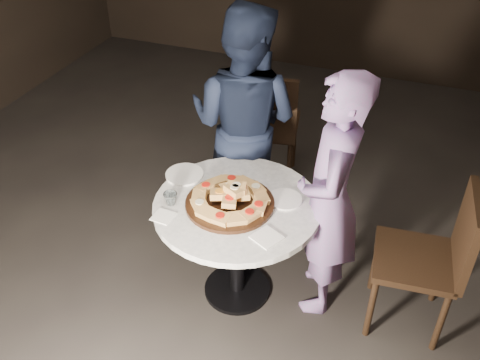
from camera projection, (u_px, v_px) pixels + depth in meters
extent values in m
plane|color=black|center=(227.00, 286.00, 3.46)|extent=(7.00, 7.00, 0.00)
cylinder|color=black|center=(237.00, 288.00, 3.43)|extent=(0.48, 0.48, 0.03)
cylinder|color=black|center=(237.00, 250.00, 3.22)|extent=(0.10, 0.10, 0.66)
cylinder|color=silver|center=(237.00, 206.00, 3.02)|extent=(1.10, 1.10, 0.04)
cylinder|color=black|center=(230.00, 203.00, 3.00)|extent=(0.54, 0.54, 0.02)
cube|color=tan|center=(259.00, 207.00, 2.92)|extent=(0.09, 0.11, 0.05)
cylinder|color=red|center=(259.00, 204.00, 2.91)|extent=(0.05, 0.05, 0.01)
cube|color=tan|center=(261.00, 198.00, 2.99)|extent=(0.13, 0.13, 0.05)
cube|color=tan|center=(256.00, 189.00, 3.05)|extent=(0.13, 0.13, 0.05)
cylinder|color=beige|center=(256.00, 186.00, 3.04)|extent=(0.07, 0.07, 0.01)
cube|color=tan|center=(245.00, 183.00, 3.10)|extent=(0.13, 0.11, 0.05)
cube|color=tan|center=(232.00, 181.00, 3.12)|extent=(0.12, 0.10, 0.05)
cylinder|color=red|center=(232.00, 178.00, 3.10)|extent=(0.06, 0.06, 0.01)
cube|color=tan|center=(218.00, 182.00, 3.10)|extent=(0.13, 0.13, 0.05)
cube|color=tan|center=(206.00, 188.00, 3.06)|extent=(0.12, 0.13, 0.05)
cylinder|color=red|center=(206.00, 185.00, 3.05)|extent=(0.07, 0.07, 0.01)
cube|color=tan|center=(200.00, 196.00, 3.00)|extent=(0.11, 0.13, 0.05)
cube|color=tan|center=(200.00, 205.00, 2.93)|extent=(0.13, 0.13, 0.05)
cylinder|color=beige|center=(200.00, 202.00, 2.92)|extent=(0.07, 0.07, 0.01)
cube|color=tan|center=(207.00, 213.00, 2.88)|extent=(0.12, 0.11, 0.05)
cube|color=tan|center=(220.00, 218.00, 2.84)|extent=(0.11, 0.09, 0.05)
cylinder|color=red|center=(220.00, 215.00, 2.83)|extent=(0.05, 0.05, 0.01)
cube|color=tan|center=(236.00, 219.00, 2.84)|extent=(0.13, 0.13, 0.05)
cube|color=tan|center=(250.00, 215.00, 2.87)|extent=(0.12, 0.13, 0.05)
cylinder|color=red|center=(250.00, 211.00, 2.86)|extent=(0.07, 0.07, 0.01)
cube|color=tan|center=(240.00, 194.00, 2.96)|extent=(0.13, 0.12, 0.04)
cylinder|color=#2D6B1E|center=(240.00, 191.00, 2.94)|extent=(0.07, 0.07, 0.01)
cube|color=tan|center=(230.00, 188.00, 3.00)|extent=(0.13, 0.13, 0.04)
cylinder|color=beige|center=(230.00, 185.00, 2.99)|extent=(0.07, 0.07, 0.01)
cube|color=tan|center=(220.00, 194.00, 2.96)|extent=(0.13, 0.11, 0.05)
cylinder|color=orange|center=(220.00, 191.00, 2.95)|extent=(0.06, 0.06, 0.01)
cube|color=tan|center=(229.00, 201.00, 2.91)|extent=(0.11, 0.12, 0.04)
cylinder|color=red|center=(229.00, 197.00, 2.90)|extent=(0.06, 0.06, 0.01)
cube|color=tan|center=(236.00, 188.00, 2.95)|extent=(0.12, 0.10, 0.04)
cylinder|color=beige|center=(236.00, 185.00, 2.93)|extent=(0.06, 0.06, 0.01)
cube|color=tan|center=(235.00, 190.00, 2.93)|extent=(0.13, 0.12, 0.04)
cylinder|color=beige|center=(235.00, 187.00, 2.92)|extent=(0.07, 0.07, 0.01)
cylinder|color=white|center=(184.00, 174.00, 3.23)|extent=(0.27, 0.27, 0.01)
cylinder|color=white|center=(285.00, 199.00, 3.03)|extent=(0.20, 0.20, 0.01)
imported|color=silver|center=(171.00, 199.00, 2.99)|extent=(0.10, 0.10, 0.07)
cube|color=white|center=(163.00, 216.00, 2.92)|extent=(0.12, 0.12, 0.01)
cube|color=white|center=(267.00, 237.00, 2.78)|extent=(0.18, 0.18, 0.01)
cube|color=black|center=(268.00, 125.00, 4.14)|extent=(0.54, 0.54, 0.04)
cube|color=black|center=(264.00, 111.00, 3.81)|extent=(0.47, 0.13, 0.50)
cylinder|color=black|center=(294.00, 141.00, 4.42)|extent=(0.05, 0.05, 0.50)
cylinder|color=black|center=(246.00, 136.00, 4.48)|extent=(0.05, 0.05, 0.50)
cylinder|color=black|center=(289.00, 168.00, 4.10)|extent=(0.05, 0.05, 0.50)
cylinder|color=black|center=(238.00, 163.00, 4.16)|extent=(0.05, 0.05, 0.50)
cube|color=black|center=(414.00, 260.00, 2.99)|extent=(0.48, 0.48, 0.04)
cube|color=black|center=(466.00, 236.00, 2.80)|extent=(0.08, 0.44, 0.47)
cylinder|color=black|center=(376.00, 261.00, 3.32)|extent=(0.04, 0.04, 0.47)
cylinder|color=black|center=(371.00, 307.00, 3.02)|extent=(0.04, 0.04, 0.47)
cylinder|color=black|center=(439.00, 273.00, 3.23)|extent=(0.04, 0.04, 0.47)
cylinder|color=black|center=(441.00, 321.00, 2.94)|extent=(0.04, 0.04, 0.47)
imported|color=#141B30|center=(244.00, 123.00, 3.55)|extent=(0.84, 0.68, 1.62)
imported|color=slate|center=(330.00, 199.00, 2.96)|extent=(0.46, 0.61, 1.53)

